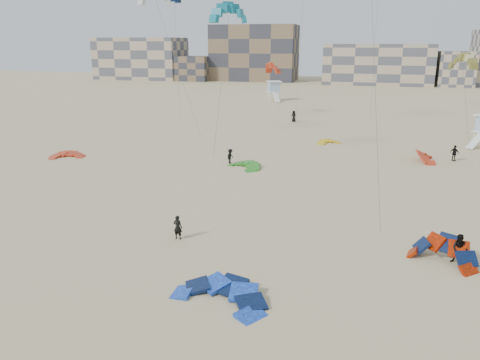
# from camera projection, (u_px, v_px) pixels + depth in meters

# --- Properties ---
(ground) EXTENTS (320.00, 320.00, 0.00)m
(ground) POSITION_uv_depth(u_px,v_px,m) (205.00, 260.00, 27.71)
(ground) COLOR tan
(ground) RESTS_ON ground
(kite_ground_blue) EXTENTS (5.97, 6.15, 2.11)m
(kite_ground_blue) POSITION_uv_depth(u_px,v_px,m) (221.00, 299.00, 23.41)
(kite_ground_blue) COLOR blue
(kite_ground_blue) RESTS_ON ground
(kite_ground_orange) EXTENTS (5.32, 5.32, 3.93)m
(kite_ground_orange) POSITION_uv_depth(u_px,v_px,m) (441.00, 262.00, 27.40)
(kite_ground_orange) COLOR #F12700
(kite_ground_orange) RESTS_ON ground
(kite_ground_red) EXTENTS (5.12, 5.24, 1.84)m
(kite_ground_red) POSITION_uv_depth(u_px,v_px,m) (67.00, 157.00, 52.44)
(kite_ground_red) COLOR red
(kite_ground_red) RESTS_ON ground
(kite_ground_green) EXTENTS (5.49, 5.53, 1.81)m
(kite_ground_green) POSITION_uv_depth(u_px,v_px,m) (245.00, 168.00, 48.15)
(kite_ground_green) COLOR green
(kite_ground_green) RESTS_ON ground
(kite_ground_red_far) EXTENTS (3.72, 3.57, 3.39)m
(kite_ground_red_far) POSITION_uv_depth(u_px,v_px,m) (426.00, 161.00, 50.65)
(kite_ground_red_far) COLOR red
(kite_ground_red_far) RESTS_ON ground
(kite_ground_yellow) EXTENTS (4.23, 4.26, 1.21)m
(kite_ground_yellow) POSITION_uv_depth(u_px,v_px,m) (329.00, 143.00, 59.80)
(kite_ground_yellow) COLOR yellow
(kite_ground_yellow) RESTS_ON ground
(kitesurfer_main) EXTENTS (0.60, 0.41, 1.63)m
(kitesurfer_main) POSITION_uv_depth(u_px,v_px,m) (178.00, 227.00, 30.42)
(kitesurfer_main) COLOR black
(kitesurfer_main) RESTS_ON ground
(kitesurfer_b) EXTENTS (1.09, 1.00, 1.82)m
(kitesurfer_b) POSITION_uv_depth(u_px,v_px,m) (460.00, 249.00, 26.94)
(kitesurfer_b) COLOR black
(kitesurfer_b) RESTS_ON ground
(kitesurfer_c) EXTENTS (0.83, 1.13, 1.57)m
(kitesurfer_c) POSITION_uv_depth(u_px,v_px,m) (230.00, 156.00, 49.58)
(kitesurfer_c) COLOR black
(kitesurfer_c) RESTS_ON ground
(kitesurfer_d) EXTENTS (1.07, 0.97, 1.75)m
(kitesurfer_d) POSITION_uv_depth(u_px,v_px,m) (455.00, 153.00, 50.53)
(kitesurfer_d) COLOR black
(kitesurfer_d) RESTS_ON ground
(kitesurfer_e) EXTENTS (1.00, 0.77, 1.80)m
(kitesurfer_e) POSITION_uv_depth(u_px,v_px,m) (294.00, 116.00, 75.79)
(kitesurfer_e) COLOR black
(kitesurfer_e) RESTS_ON ground
(kite_fly_teal_a) EXTENTS (5.21, 5.21, 15.34)m
(kite_fly_teal_a) POSITION_uv_depth(u_px,v_px,m) (229.00, 15.00, 46.38)
(kite_fly_teal_a) COLOR teal
(kite_fly_teal_a) RESTS_ON ground
(kite_fly_olive) EXTENTS (4.40, 4.40, 10.52)m
(kite_fly_olive) POSITION_uv_depth(u_px,v_px,m) (463.00, 63.00, 48.94)
(kite_fly_olive) COLOR olive
(kite_fly_olive) RESTS_ON ground
(kite_fly_red) EXTENTS (5.15, 5.17, 8.56)m
(kite_fly_red) POSITION_uv_depth(u_px,v_px,m) (272.00, 69.00, 80.42)
(kite_fly_red) COLOR red
(kite_fly_red) RESTS_ON ground
(lifeguard_tower_far) EXTENTS (3.98, 6.35, 4.26)m
(lifeguard_tower_far) POSITION_uv_depth(u_px,v_px,m) (274.00, 91.00, 103.26)
(lifeguard_tower_far) COLOR white
(lifeguard_tower_far) RESTS_ON ground
(condo_west_a) EXTENTS (30.00, 15.00, 14.00)m
(condo_west_a) POSITION_uv_depth(u_px,v_px,m) (141.00, 59.00, 163.85)
(condo_west_a) COLOR tan
(condo_west_a) RESTS_ON ground
(condo_west_b) EXTENTS (28.00, 14.00, 18.00)m
(condo_west_b) POSITION_uv_depth(u_px,v_px,m) (254.00, 53.00, 156.73)
(condo_west_b) COLOR brown
(condo_west_b) RESTS_ON ground
(condo_mid) EXTENTS (32.00, 16.00, 12.00)m
(condo_mid) POSITION_uv_depth(u_px,v_px,m) (378.00, 64.00, 143.62)
(condo_mid) COLOR tan
(condo_mid) RESTS_ON ground
(condo_fill_left) EXTENTS (12.00, 10.00, 8.00)m
(condo_fill_left) POSITION_uv_depth(u_px,v_px,m) (193.00, 68.00, 157.72)
(condo_fill_left) COLOR brown
(condo_fill_left) RESTS_ON ground
(condo_fill_right) EXTENTS (10.00, 10.00, 10.00)m
(condo_fill_right) POSITION_uv_depth(u_px,v_px,m) (455.00, 69.00, 136.42)
(condo_fill_right) COLOR tan
(condo_fill_right) RESTS_ON ground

